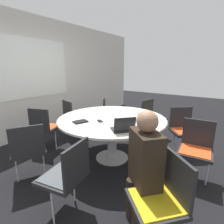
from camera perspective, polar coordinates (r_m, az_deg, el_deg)
ground_plane at (r=3.25m, az=0.00°, el=-14.68°), size 16.00×16.00×0.00m
wall_back at (r=4.46m, az=-24.23°, el=10.29°), size 8.00×0.07×2.70m
conference_table at (r=2.99m, az=0.00°, el=-3.84°), size 1.81×1.81×0.75m
chair_0 at (r=1.73m, az=16.24°, el=-24.51°), size 0.61×0.61×0.87m
chair_1 at (r=2.75m, az=25.77°, el=-9.88°), size 0.45×0.47×0.87m
chair_2 at (r=3.47m, az=22.22°, el=-4.54°), size 0.60×0.61×0.87m
chair_3 at (r=4.05m, az=12.90°, el=-1.11°), size 0.52×0.50×0.87m
chair_4 at (r=4.29m, az=-0.79°, el=0.15°), size 0.60×0.59×0.87m
chair_5 at (r=4.06m, az=-12.63°, el=-1.06°), size 0.53×0.54×0.87m
chair_6 at (r=3.55m, az=-21.32°, el=-4.01°), size 0.54×0.55×0.87m
chair_7 at (r=2.69m, az=-25.69°, el=-10.42°), size 0.59×0.58×0.87m
chair_8 at (r=1.99m, az=-14.40°, el=-18.62°), size 0.51×0.49×0.87m
person_0 at (r=1.76m, az=10.31°, el=-15.68°), size 0.40×0.41×1.22m
laptop at (r=2.34m, az=3.73°, el=-5.07°), size 0.38×0.38×0.21m
spiral_notebook at (r=2.76m, az=-10.27°, el=-3.10°), size 0.25×0.21×0.02m
coffee_cup at (r=3.02m, az=8.81°, el=-0.75°), size 0.08×0.08×0.10m
cell_phone at (r=2.77m, az=-3.96°, el=-2.96°), size 0.14×0.15×0.01m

